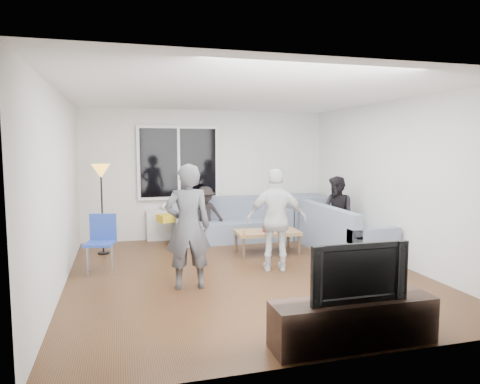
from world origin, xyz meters
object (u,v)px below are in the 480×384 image
object	(u,v)px
sofa_right_section	(345,230)
player_left	(188,227)
spectator_right	(337,213)
coffee_table	(267,242)
floor_lamp	(102,210)
tv_console	(353,322)
side_chair	(100,244)
spectator_back	(205,214)
television	(355,271)
sofa_back_section	(232,219)
player_right	(277,220)

from	to	relation	value
sofa_right_section	player_left	xyz separation A→B (m)	(-2.91, -1.12, 0.40)
player_left	sofa_right_section	bearing A→B (deg)	-155.72
player_left	spectator_right	size ratio (longest dim) A/B	1.23
coffee_table	floor_lamp	size ratio (longest dim) A/B	0.71
tv_console	coffee_table	bearing A→B (deg)	84.03
spectator_right	tv_console	bearing A→B (deg)	-39.42
side_chair	tv_console	bearing A→B (deg)	-37.31
coffee_table	player_left	xyz separation A→B (m)	(-1.62, -1.51, 0.62)
tv_console	spectator_back	bearing A→B (deg)	95.81
sofa_right_section	spectator_right	size ratio (longest dim) A/B	1.50
side_chair	floor_lamp	size ratio (longest dim) A/B	0.55
coffee_table	spectator_back	size ratio (longest dim) A/B	1.01
spectator_right	television	xyz separation A→B (m)	(-1.67, -3.48, 0.05)
floor_lamp	side_chair	bearing A→B (deg)	-90.00
floor_lamp	spectator_back	size ratio (longest dim) A/B	1.43
sofa_back_section	sofa_right_section	bearing A→B (deg)	-44.20
floor_lamp	spectator_back	distance (m)	1.99
tv_console	spectator_right	bearing A→B (deg)	64.41
sofa_right_section	spectator_back	size ratio (longest dim) A/B	1.83
player_right	tv_console	size ratio (longest dim) A/B	0.96
player_right	spectator_right	bearing A→B (deg)	-132.88
coffee_table	player_right	size ratio (longest dim) A/B	0.71
player_right	spectator_right	xyz separation A→B (m)	(1.50, 0.93, -0.10)
floor_lamp	spectator_right	size ratio (longest dim) A/B	1.17
sofa_right_section	tv_console	xyz separation A→B (m)	(-1.67, -3.19, -0.20)
spectator_back	tv_console	bearing A→B (deg)	-76.22
sofa_back_section	television	size ratio (longest dim) A/B	2.37
player_left	player_right	xyz separation A→B (m)	(1.41, 0.48, -0.05)
sofa_back_section	side_chair	xyz separation A→B (m)	(-2.44, -1.65, 0.01)
tv_console	side_chair	bearing A→B (deg)	127.64
player_left	spectator_right	xyz separation A→B (m)	(2.91, 1.41, -0.16)
player_right	tv_console	bearing A→B (deg)	101.67
coffee_table	tv_console	distance (m)	3.60
coffee_table	player_right	distance (m)	1.20
floor_lamp	player_right	xyz separation A→B (m)	(2.57, -1.76, -0.01)
side_chair	spectator_back	distance (m)	2.55
spectator_back	player_right	bearing A→B (deg)	-65.91
side_chair	television	world-z (taller)	television
floor_lamp	tv_console	distance (m)	4.97
tv_console	television	distance (m)	0.50
coffee_table	television	xyz separation A→B (m)	(-0.37, -3.58, 0.52)
sofa_right_section	television	bearing A→B (deg)	152.41
coffee_table	television	size ratio (longest dim) A/B	1.13
tv_console	sofa_right_section	bearing A→B (deg)	62.41
player_right	tv_console	world-z (taller)	player_right
coffee_table	floor_lamp	world-z (taller)	floor_lamp
side_chair	player_left	distance (m)	1.61
coffee_table	tv_console	xyz separation A→B (m)	(-0.37, -3.58, 0.02)
coffee_table	side_chair	xyz separation A→B (m)	(-2.78, -0.47, 0.23)
floor_lamp	sofa_back_section	bearing A→B (deg)	10.71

